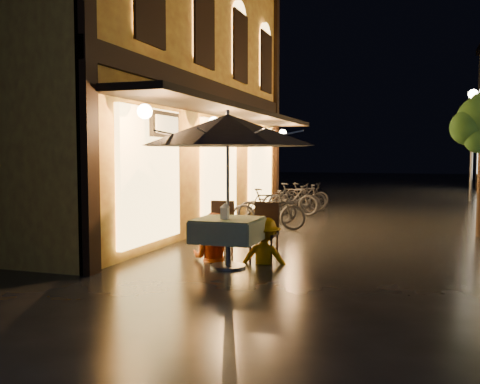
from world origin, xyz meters
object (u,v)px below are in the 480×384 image
(table_lantern, at_px, (225,210))
(bicycle_0, at_px, (268,210))
(cafe_table, at_px, (228,230))
(person_orange, at_px, (213,214))
(patio_umbrella, at_px, (228,130))
(person_yellow, at_px, (265,219))

(table_lantern, distance_m, bicycle_0, 4.43)
(cafe_table, distance_m, bicycle_0, 4.28)
(person_orange, bearing_deg, bicycle_0, -87.02)
(patio_umbrella, bearing_deg, person_yellow, 51.13)
(cafe_table, xyz_separation_m, patio_umbrella, (0.00, 0.00, 1.56))
(table_lantern, bearing_deg, person_yellow, 56.90)
(patio_umbrella, relative_size, person_yellow, 1.89)
(table_lantern, distance_m, person_orange, 0.80)
(cafe_table, relative_size, person_orange, 0.64)
(table_lantern, bearing_deg, bicycle_0, 96.93)
(person_orange, distance_m, person_yellow, 0.90)
(person_yellow, bearing_deg, cafe_table, 47.56)
(cafe_table, bearing_deg, bicycle_0, 97.14)
(patio_umbrella, bearing_deg, cafe_table, -90.00)
(cafe_table, xyz_separation_m, bicycle_0, (-0.53, 4.25, -0.12))
(person_orange, relative_size, person_yellow, 1.08)
(patio_umbrella, bearing_deg, bicycle_0, 97.14)
(person_yellow, bearing_deg, person_orange, -1.42)
(cafe_table, bearing_deg, person_yellow, 51.13)
(person_yellow, bearing_deg, table_lantern, 53.33)
(bicycle_0, bearing_deg, patio_umbrella, 175.54)
(patio_umbrella, xyz_separation_m, person_orange, (-0.45, 0.52, -1.37))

